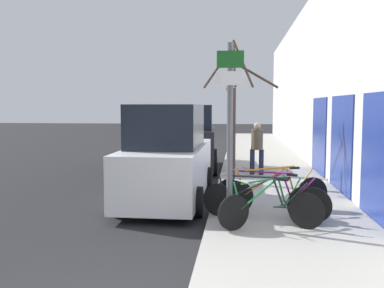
{
  "coord_description": "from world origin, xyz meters",
  "views": [
    {
      "loc": [
        1.6,
        -4.46,
        2.37
      ],
      "look_at": [
        0.54,
        5.11,
        1.51
      ],
      "focal_mm": 40.0,
      "sensor_mm": 36.0,
      "label": 1
    }
  ],
  "objects_px": {
    "bicycle_2": "(270,196)",
    "bicycle_3": "(275,193)",
    "bicycle_1": "(260,202)",
    "parked_car_1": "(191,141)",
    "street_tree": "(234,116)",
    "signpost": "(230,128)",
    "parked_car_0": "(168,159)",
    "pedestrian_near": "(257,145)",
    "bicycle_0": "(268,205)"
  },
  "relations": [
    {
      "from": "parked_car_0",
      "to": "street_tree",
      "type": "distance_m",
      "value": 2.67
    },
    {
      "from": "bicycle_1",
      "to": "bicycle_3",
      "type": "xyz_separation_m",
      "value": [
        0.36,
        0.81,
        0.02
      ]
    },
    {
      "from": "parked_car_1",
      "to": "street_tree",
      "type": "relative_size",
      "value": 1.1
    },
    {
      "from": "signpost",
      "to": "parked_car_1",
      "type": "xyz_separation_m",
      "value": [
        -1.59,
        7.78,
        -0.88
      ]
    },
    {
      "from": "bicycle_2",
      "to": "parked_car_0",
      "type": "xyz_separation_m",
      "value": [
        -2.37,
        1.69,
        0.53
      ]
    },
    {
      "from": "parked_car_0",
      "to": "street_tree",
      "type": "xyz_separation_m",
      "value": [
        1.58,
        1.9,
        1.0
      ]
    },
    {
      "from": "bicycle_0",
      "to": "parked_car_1",
      "type": "bearing_deg",
      "value": -17.95
    },
    {
      "from": "signpost",
      "to": "parked_car_0",
      "type": "xyz_separation_m",
      "value": [
        -1.57,
        2.46,
        -0.89
      ]
    },
    {
      "from": "pedestrian_near",
      "to": "bicycle_1",
      "type": "bearing_deg",
      "value": 94.34
    },
    {
      "from": "bicycle_0",
      "to": "bicycle_3",
      "type": "xyz_separation_m",
      "value": [
        0.21,
        0.97,
        0.03
      ]
    },
    {
      "from": "parked_car_0",
      "to": "parked_car_1",
      "type": "height_order",
      "value": "parked_car_0"
    },
    {
      "from": "bicycle_2",
      "to": "parked_car_0",
      "type": "height_order",
      "value": "parked_car_0"
    },
    {
      "from": "bicycle_3",
      "to": "pedestrian_near",
      "type": "relative_size",
      "value": 1.35
    },
    {
      "from": "parked_car_0",
      "to": "bicycle_1",
      "type": "bearing_deg",
      "value": -45.32
    },
    {
      "from": "bicycle_1",
      "to": "parked_car_1",
      "type": "xyz_separation_m",
      "value": [
        -2.17,
        7.52,
        0.55
      ]
    },
    {
      "from": "parked_car_1",
      "to": "bicycle_3",
      "type": "bearing_deg",
      "value": -72.65
    },
    {
      "from": "bicycle_0",
      "to": "bicycle_2",
      "type": "distance_m",
      "value": 0.66
    },
    {
      "from": "bicycle_1",
      "to": "parked_car_1",
      "type": "distance_m",
      "value": 7.84
    },
    {
      "from": "signpost",
      "to": "parked_car_0",
      "type": "height_order",
      "value": "signpost"
    },
    {
      "from": "parked_car_0",
      "to": "street_tree",
      "type": "relative_size",
      "value": 1.16
    },
    {
      "from": "bicycle_1",
      "to": "pedestrian_near",
      "type": "bearing_deg",
      "value": 22.64
    },
    {
      "from": "bicycle_3",
      "to": "street_tree",
      "type": "bearing_deg",
      "value": -4.04
    },
    {
      "from": "signpost",
      "to": "parked_car_0",
      "type": "distance_m",
      "value": 3.05
    },
    {
      "from": "bicycle_1",
      "to": "bicycle_0",
      "type": "bearing_deg",
      "value": -111.17
    },
    {
      "from": "bicycle_2",
      "to": "signpost",
      "type": "bearing_deg",
      "value": 160.58
    },
    {
      "from": "bicycle_3",
      "to": "parked_car_0",
      "type": "distance_m",
      "value": 2.9
    },
    {
      "from": "bicycle_1",
      "to": "parked_car_1",
      "type": "bearing_deg",
      "value": 40.41
    },
    {
      "from": "bicycle_0",
      "to": "bicycle_1",
      "type": "relative_size",
      "value": 0.82
    },
    {
      "from": "bicycle_0",
      "to": "parked_car_0",
      "type": "bearing_deg",
      "value": 9.51
    },
    {
      "from": "signpost",
      "to": "parked_car_1",
      "type": "relative_size",
      "value": 0.75
    },
    {
      "from": "bicycle_2",
      "to": "bicycle_3",
      "type": "height_order",
      "value": "bicycle_3"
    },
    {
      "from": "pedestrian_near",
      "to": "street_tree",
      "type": "distance_m",
      "value": 2.03
    },
    {
      "from": "parked_car_1",
      "to": "parked_car_0",
      "type": "bearing_deg",
      "value": -92.99
    },
    {
      "from": "street_tree",
      "to": "signpost",
      "type": "bearing_deg",
      "value": -90.14
    },
    {
      "from": "street_tree",
      "to": "parked_car_0",
      "type": "bearing_deg",
      "value": -129.63
    },
    {
      "from": "signpost",
      "to": "bicycle_2",
      "type": "distance_m",
      "value": 1.8
    },
    {
      "from": "bicycle_2",
      "to": "pedestrian_near",
      "type": "relative_size",
      "value": 1.33
    },
    {
      "from": "signpost",
      "to": "bicycle_0",
      "type": "relative_size",
      "value": 1.83
    },
    {
      "from": "parked_car_1",
      "to": "pedestrian_near",
      "type": "height_order",
      "value": "parked_car_1"
    },
    {
      "from": "signpost",
      "to": "parked_car_0",
      "type": "bearing_deg",
      "value": 122.46
    },
    {
      "from": "bicycle_0",
      "to": "bicycle_1",
      "type": "xyz_separation_m",
      "value": [
        -0.15,
        0.15,
        0.01
      ]
    },
    {
      "from": "pedestrian_near",
      "to": "bicycle_3",
      "type": "bearing_deg",
      "value": 98.2
    },
    {
      "from": "signpost",
      "to": "bicycle_1",
      "type": "xyz_separation_m",
      "value": [
        0.58,
        0.26,
        -1.42
      ]
    },
    {
      "from": "bicycle_0",
      "to": "signpost",
      "type": "bearing_deg",
      "value": 63.92
    },
    {
      "from": "pedestrian_near",
      "to": "street_tree",
      "type": "height_order",
      "value": "street_tree"
    },
    {
      "from": "signpost",
      "to": "street_tree",
      "type": "height_order",
      "value": "street_tree"
    },
    {
      "from": "parked_car_0",
      "to": "bicycle_3",
      "type": "bearing_deg",
      "value": -28.59
    },
    {
      "from": "pedestrian_near",
      "to": "parked_car_0",
      "type": "bearing_deg",
      "value": 62.84
    },
    {
      "from": "signpost",
      "to": "bicycle_3",
      "type": "height_order",
      "value": "signpost"
    },
    {
      "from": "bicycle_2",
      "to": "pedestrian_near",
      "type": "distance_m",
      "value": 5.26
    }
  ]
}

